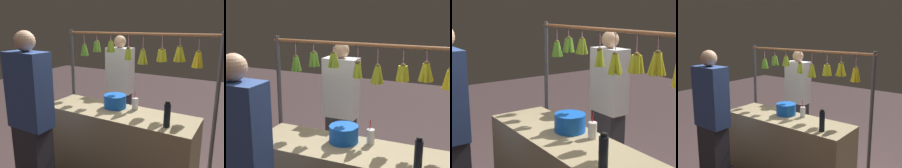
% 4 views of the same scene
% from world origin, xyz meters
% --- Properties ---
extents(market_counter, '(1.80, 0.57, 0.83)m').
position_xyz_m(market_counter, '(0.00, 0.00, 0.41)').
color(market_counter, tan).
rests_on(market_counter, ground).
extents(display_rack, '(2.05, 0.14, 1.74)m').
position_xyz_m(display_rack, '(-0.03, -0.42, 1.29)').
color(display_rack, '#4C4C51').
rests_on(display_rack, ground).
extents(water_bottle, '(0.07, 0.07, 0.26)m').
position_xyz_m(water_bottle, '(-0.62, 0.14, 0.95)').
color(water_bottle, black).
rests_on(water_bottle, market_counter).
extents(blue_bucket, '(0.27, 0.27, 0.16)m').
position_xyz_m(blue_bucket, '(0.10, -0.11, 0.91)').
color(blue_bucket, blue).
rests_on(blue_bucket, market_counter).
extents(drink_cup, '(0.07, 0.07, 0.23)m').
position_xyz_m(drink_cup, '(-0.14, -0.16, 0.90)').
color(drink_cup, silver).
rests_on(drink_cup, market_counter).
extents(vendor_person, '(0.39, 0.21, 1.65)m').
position_xyz_m(vendor_person, '(0.45, -0.86, 0.82)').
color(vendor_person, '#2D2D38').
rests_on(vendor_person, ground).
extents(customer_person, '(0.42, 0.23, 1.76)m').
position_xyz_m(customer_person, '(0.52, 0.81, 0.87)').
color(customer_person, '#2D2D38').
rests_on(customer_person, ground).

